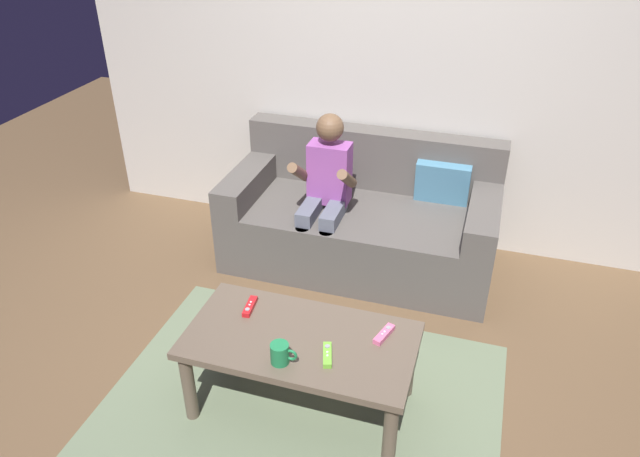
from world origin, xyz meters
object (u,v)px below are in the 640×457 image
object	(u,v)px
person_seated_on_couch	(325,189)
coffee_table	(301,348)
couch	(363,220)
game_remote_lime_center	(327,355)
coffee_mug	(280,353)
game_remote_red_far_corner	(250,307)
game_remote_pink_near_edge	(384,334)

from	to	relation	value
person_seated_on_couch	coffee_table	world-z (taller)	person_seated_on_couch
person_seated_on_couch	coffee_table	xyz separation A→B (m)	(0.23, -1.14, -0.21)
person_seated_on_couch	couch	bearing A→B (deg)	42.57
person_seated_on_couch	game_remote_lime_center	bearing A→B (deg)	-72.63
couch	game_remote_lime_center	xyz separation A→B (m)	(0.18, -1.40, 0.15)
coffee_mug	couch	bearing A→B (deg)	90.16
game_remote_lime_center	game_remote_red_far_corner	world-z (taller)	same
person_seated_on_couch	game_remote_pink_near_edge	world-z (taller)	person_seated_on_couch
person_seated_on_couch	coffee_table	distance (m)	1.18
coffee_table	game_remote_pink_near_edge	distance (m)	0.38
coffee_table	game_remote_red_far_corner	distance (m)	0.33
game_remote_lime_center	coffee_mug	size ratio (longest dim) A/B	1.22
couch	coffee_table	world-z (taller)	couch
coffee_table	game_remote_lime_center	world-z (taller)	game_remote_lime_center
coffee_table	game_remote_pink_near_edge	xyz separation A→B (m)	(0.35, 0.12, 0.08)
person_seated_on_couch	coffee_table	bearing A→B (deg)	-78.52
couch	person_seated_on_couch	bearing A→B (deg)	-137.43
person_seated_on_couch	coffee_mug	xyz separation A→B (m)	(0.20, -1.31, -0.10)
coffee_mug	game_remote_red_far_corner	bearing A→B (deg)	132.23
game_remote_lime_center	game_remote_pink_near_edge	bearing A→B (deg)	44.74
game_remote_pink_near_edge	couch	bearing A→B (deg)	107.87
person_seated_on_couch	coffee_mug	size ratio (longest dim) A/B	8.51
couch	game_remote_pink_near_edge	size ratio (longest dim) A/B	11.49
game_remote_lime_center	game_remote_red_far_corner	size ratio (longest dim) A/B	1.01
couch	coffee_table	bearing A→B (deg)	-88.58
coffee_table	couch	bearing A→B (deg)	91.42
game_remote_red_far_corner	coffee_mug	world-z (taller)	coffee_mug
person_seated_on_couch	game_remote_lime_center	world-z (taller)	person_seated_on_couch
couch	coffee_table	size ratio (longest dim) A/B	1.61
couch	game_remote_red_far_corner	xyz separation A→B (m)	(-0.26, -1.20, 0.15)
game_remote_pink_near_edge	game_remote_lime_center	distance (m)	0.29
game_remote_lime_center	game_remote_red_far_corner	distance (m)	0.49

